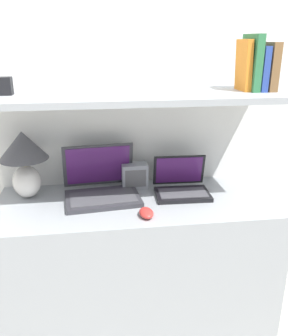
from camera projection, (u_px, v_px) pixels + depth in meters
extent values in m
cube|color=white|center=(129.00, 97.00, 1.85)|extent=(6.00, 0.05, 2.40)
cube|color=#999EA3|center=(137.00, 267.00, 1.83)|extent=(1.34, 0.52, 0.75)
cube|color=white|center=(131.00, 202.00, 2.01)|extent=(1.34, 0.04, 1.23)
cube|color=#999EA3|center=(134.00, 96.00, 1.59)|extent=(1.34, 0.47, 0.03)
ellipsoid|color=white|center=(27.00, 182.00, 1.72)|extent=(0.13, 0.13, 0.16)
cylinder|color=tan|center=(25.00, 162.00, 1.69)|extent=(0.02, 0.02, 0.04)
cone|color=#4C4C51|center=(23.00, 145.00, 1.66)|extent=(0.23, 0.23, 0.13)
cube|color=#333338|center=(103.00, 199.00, 1.70)|extent=(0.37, 0.27, 0.02)
cube|color=#47474C|center=(103.00, 197.00, 1.69)|extent=(0.32, 0.20, 0.00)
cube|color=#333338|center=(98.00, 165.00, 1.80)|extent=(0.36, 0.09, 0.22)
cube|color=#4C1E60|center=(98.00, 165.00, 1.79)|extent=(0.32, 0.07, 0.20)
cube|color=black|center=(183.00, 194.00, 1.75)|extent=(0.27, 0.18, 0.02)
cube|color=#47474C|center=(183.00, 193.00, 1.74)|extent=(0.24, 0.13, 0.00)
cube|color=black|center=(179.00, 170.00, 1.82)|extent=(0.26, 0.05, 0.16)
cube|color=#4C1E60|center=(179.00, 170.00, 1.81)|extent=(0.24, 0.04, 0.14)
ellipsoid|color=red|center=(146.00, 213.00, 1.55)|extent=(0.07, 0.10, 0.03)
cube|color=gray|center=(135.00, 176.00, 1.84)|extent=(0.13, 0.08, 0.13)
cube|color=#59595B|center=(136.00, 179.00, 1.80)|extent=(0.11, 0.00, 0.09)
cube|color=brown|center=(268.00, 67.00, 1.63)|extent=(0.04, 0.17, 0.21)
cube|color=#284293|center=(259.00, 68.00, 1.63)|extent=(0.03, 0.17, 0.20)
cube|color=#2D7042|center=(251.00, 63.00, 1.62)|extent=(0.03, 0.17, 0.25)
cube|color=orange|center=(244.00, 65.00, 1.62)|extent=(0.04, 0.13, 0.23)
cube|color=black|center=(4.00, 86.00, 1.51)|extent=(0.06, 0.05, 0.08)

